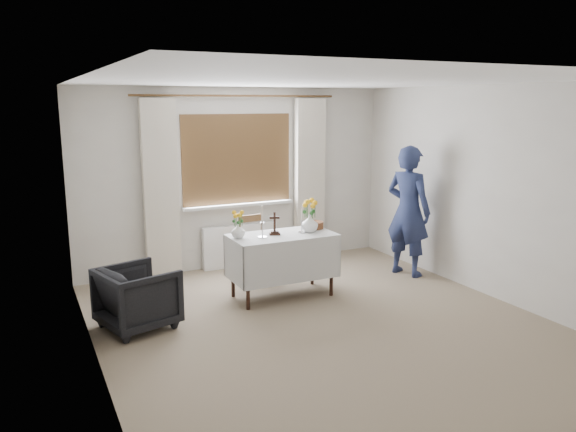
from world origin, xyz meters
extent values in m
plane|color=gray|center=(0.00, 0.00, 0.00)|extent=(5.00, 5.00, 0.00)
cube|color=silver|center=(-0.01, 1.01, 0.38)|extent=(1.24, 0.64, 0.76)
imported|color=black|center=(-1.76, 0.79, 0.33)|extent=(0.88, 0.87, 0.65)
imported|color=navy|center=(1.88, 1.07, 0.87)|extent=(0.62, 0.74, 1.75)
cube|color=white|center=(0.00, 2.42, 0.30)|extent=(1.10, 0.10, 0.60)
imported|color=white|center=(-0.54, 1.07, 0.85)|extent=(0.19, 0.19, 0.17)
imported|color=white|center=(0.35, 0.99, 0.87)|extent=(0.26, 0.26, 0.21)
cylinder|color=brown|center=(0.49, 1.13, 0.81)|extent=(0.28, 0.28, 0.09)
camera|label=1|loc=(-2.77, -4.82, 2.30)|focal=35.00mm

